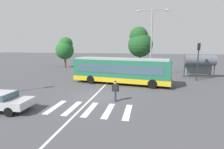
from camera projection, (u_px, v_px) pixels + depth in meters
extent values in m
plane|color=#47474C|center=(97.00, 96.00, 16.03)|extent=(160.00, 160.00, 0.00)
cylinder|color=black|center=(155.00, 80.00, 20.99)|extent=(1.03, 0.45, 1.00)
cylinder|color=black|center=(152.00, 84.00, 18.81)|extent=(1.03, 0.45, 1.00)
cylinder|color=black|center=(99.00, 76.00, 23.40)|extent=(1.03, 0.45, 1.00)
cylinder|color=black|center=(91.00, 80.00, 21.22)|extent=(1.03, 0.45, 1.00)
cube|color=#236B4C|center=(121.00, 70.00, 21.00)|extent=(11.62, 4.26, 2.55)
cube|color=gold|center=(121.00, 79.00, 21.16)|extent=(11.73, 4.31, 0.55)
cube|color=#3D5666|center=(121.00, 68.00, 20.95)|extent=(10.28, 4.11, 0.96)
cube|color=#3D5666|center=(171.00, 71.00, 19.08)|extent=(0.38, 2.22, 1.63)
cube|color=black|center=(172.00, 63.00, 18.93)|extent=(0.36, 1.92, 0.28)
cube|color=#99999E|center=(121.00, 59.00, 20.77)|extent=(11.14, 3.99, 0.16)
cube|color=#28282B|center=(172.00, 84.00, 19.28)|extent=(0.51, 2.54, 0.36)
cylinder|color=#333856|center=(115.00, 96.00, 14.67)|extent=(0.16, 0.16, 0.85)
cylinder|color=#333856|center=(115.00, 97.00, 14.48)|extent=(0.16, 0.16, 0.85)
cube|color=#232328|center=(115.00, 88.00, 14.46)|extent=(0.42, 0.29, 0.60)
cylinder|color=#232328|center=(112.00, 88.00, 14.49)|extent=(0.10, 0.10, 0.55)
cylinder|color=#232328|center=(118.00, 88.00, 14.43)|extent=(0.10, 0.10, 0.55)
sphere|color=tan|center=(115.00, 83.00, 14.39)|extent=(0.22, 0.22, 0.22)
sphere|color=black|center=(115.00, 82.00, 14.38)|extent=(0.19, 0.19, 0.19)
cylinder|color=black|center=(25.00, 104.00, 13.10)|extent=(0.65, 0.22, 0.64)
cylinder|color=black|center=(9.00, 112.00, 11.47)|extent=(0.65, 0.22, 0.64)
cylinder|color=black|center=(88.00, 69.00, 31.68)|extent=(0.22, 0.64, 0.64)
cylinder|color=black|center=(97.00, 69.00, 31.33)|extent=(0.22, 0.64, 0.64)
cylinder|color=black|center=(82.00, 71.00, 28.99)|extent=(0.22, 0.64, 0.64)
cylinder|color=black|center=(92.00, 72.00, 28.64)|extent=(0.22, 0.64, 0.64)
cube|color=black|center=(90.00, 68.00, 30.11)|extent=(1.93, 4.54, 0.52)
cube|color=#3D5666|center=(89.00, 66.00, 29.94)|extent=(1.65, 2.20, 0.44)
cube|color=black|center=(89.00, 65.00, 29.91)|extent=(1.58, 2.02, 0.09)
cylinder|color=black|center=(102.00, 70.00, 31.00)|extent=(0.21, 0.64, 0.64)
cylinder|color=black|center=(111.00, 70.00, 30.66)|extent=(0.21, 0.64, 0.64)
cylinder|color=black|center=(97.00, 72.00, 28.31)|extent=(0.21, 0.64, 0.64)
cylinder|color=black|center=(107.00, 72.00, 27.97)|extent=(0.21, 0.64, 0.64)
cube|color=#196B70|center=(104.00, 69.00, 29.43)|extent=(1.89, 4.53, 0.52)
cube|color=#3D5666|center=(104.00, 66.00, 29.27)|extent=(1.64, 2.19, 0.44)
cube|color=#196B70|center=(104.00, 65.00, 29.23)|extent=(1.56, 2.00, 0.09)
cylinder|color=black|center=(118.00, 70.00, 30.72)|extent=(0.23, 0.65, 0.64)
cylinder|color=black|center=(128.00, 70.00, 30.35)|extent=(0.23, 0.65, 0.64)
cylinder|color=black|center=(115.00, 72.00, 28.04)|extent=(0.23, 0.65, 0.64)
cylinder|color=black|center=(125.00, 73.00, 27.67)|extent=(0.23, 0.65, 0.64)
cube|color=#AD1E1E|center=(122.00, 69.00, 29.14)|extent=(2.00, 4.57, 0.52)
cube|color=#3D5666|center=(122.00, 66.00, 28.98)|extent=(1.69, 2.22, 0.44)
cube|color=#AD1E1E|center=(122.00, 65.00, 28.94)|extent=(1.61, 2.04, 0.09)
cylinder|color=black|center=(133.00, 70.00, 30.01)|extent=(0.24, 0.65, 0.64)
cylinder|color=black|center=(143.00, 71.00, 29.60)|extent=(0.24, 0.65, 0.64)
cylinder|color=black|center=(131.00, 73.00, 27.35)|extent=(0.24, 0.65, 0.64)
cylinder|color=black|center=(142.00, 73.00, 26.94)|extent=(0.24, 0.65, 0.64)
cube|color=#C6B793|center=(137.00, 70.00, 28.42)|extent=(2.09, 4.60, 0.52)
cube|color=#3D5666|center=(137.00, 67.00, 28.26)|extent=(1.73, 2.25, 0.44)
cube|color=#C6B793|center=(137.00, 66.00, 28.22)|extent=(1.65, 2.07, 0.09)
cylinder|color=#28282B|center=(197.00, 66.00, 22.76)|extent=(0.14, 0.14, 3.93)
cube|color=black|center=(199.00, 47.00, 22.35)|extent=(0.28, 0.32, 0.90)
cylinder|color=red|center=(198.00, 44.00, 22.34)|extent=(0.04, 0.20, 0.20)
cylinder|color=#463707|center=(198.00, 47.00, 22.39)|extent=(0.04, 0.20, 0.20)
cylinder|color=#093B10|center=(197.00, 49.00, 22.44)|extent=(0.04, 0.20, 0.20)
cylinder|color=#28282B|center=(184.00, 69.00, 25.55)|extent=(0.12, 0.12, 2.30)
cylinder|color=#28282B|center=(214.00, 70.00, 24.82)|extent=(0.12, 0.12, 2.30)
cube|color=slate|center=(198.00, 68.00, 25.84)|extent=(3.80, 0.04, 1.93)
cylinder|color=#515660|center=(200.00, 60.00, 24.96)|extent=(4.04, 1.54, 1.54)
cube|color=#4C3823|center=(199.00, 74.00, 25.30)|extent=(3.17, 0.36, 0.08)
cylinder|color=#939399|center=(151.00, 44.00, 25.26)|extent=(0.20, 0.20, 9.56)
cylinder|color=#939399|center=(160.00, 9.00, 24.31)|extent=(1.94, 0.10, 0.10)
ellipsoid|color=silver|center=(167.00, 10.00, 24.15)|extent=(0.60, 0.32, 0.20)
cylinder|color=#939399|center=(145.00, 10.00, 24.67)|extent=(1.94, 0.10, 0.10)
ellipsoid|color=silver|center=(138.00, 11.00, 24.87)|extent=(0.60, 0.32, 0.20)
cylinder|color=brown|center=(65.00, 62.00, 36.40)|extent=(0.36, 0.36, 2.22)
sphere|color=#236028|center=(65.00, 50.00, 36.00)|extent=(3.67, 3.67, 3.67)
sphere|color=#236028|center=(66.00, 44.00, 36.05)|extent=(2.75, 2.75, 2.75)
cylinder|color=brown|center=(140.00, 61.00, 34.01)|extent=(0.36, 0.36, 2.98)
sphere|color=#1E5123|center=(140.00, 45.00, 33.49)|extent=(4.65, 4.65, 4.65)
sphere|color=#1E5123|center=(139.00, 36.00, 33.35)|extent=(3.49, 3.49, 3.49)
cube|color=silver|center=(55.00, 107.00, 13.32)|extent=(0.45, 2.99, 0.01)
cube|color=silver|center=(72.00, 108.00, 13.07)|extent=(0.45, 2.99, 0.01)
cube|color=silver|center=(90.00, 109.00, 12.82)|extent=(0.45, 2.99, 0.01)
cube|color=silver|center=(108.00, 111.00, 12.57)|extent=(0.45, 2.99, 0.01)
cube|color=silver|center=(128.00, 112.00, 12.31)|extent=(0.45, 2.99, 0.01)
cube|color=silver|center=(100.00, 91.00, 18.02)|extent=(0.16, 24.00, 0.01)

